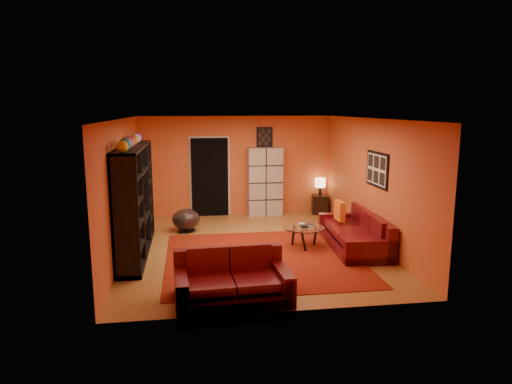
{
  "coord_description": "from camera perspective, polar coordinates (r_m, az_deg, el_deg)",
  "views": [
    {
      "loc": [
        -1.22,
        -8.85,
        2.81
      ],
      "look_at": [
        0.1,
        0.1,
        1.13
      ],
      "focal_mm": 32.0,
      "sensor_mm": 36.0,
      "label": 1
    }
  ],
  "objects": [
    {
      "name": "sofa",
      "position": [
        9.55,
        12.59,
        -5.1
      ],
      "size": [
        1.11,
        2.38,
        0.85
      ],
      "rotation": [
        0.0,
        0.0,
        -0.07
      ],
      "color": "#4B0A10",
      "rests_on": "rug"
    },
    {
      "name": "throw_pillow",
      "position": [
        9.96,
        10.41,
        -2.33
      ],
      "size": [
        0.12,
        0.42,
        0.42
      ],
      "primitive_type": "cube",
      "color": "orange",
      "rests_on": "sofa"
    },
    {
      "name": "floor",
      "position": [
        9.37,
        -0.51,
        -6.96
      ],
      "size": [
        6.0,
        6.0,
        0.0
      ],
      "primitive_type": "plane",
      "color": "brown",
      "rests_on": "ground"
    },
    {
      "name": "table_lamp",
      "position": [
        12.26,
        8.04,
        1.1
      ],
      "size": [
        0.28,
        0.28,
        0.46
      ],
      "color": "black",
      "rests_on": "side_table"
    },
    {
      "name": "wall_front",
      "position": [
        6.16,
        3.29,
        -3.71
      ],
      "size": [
        6.0,
        0.0,
        6.0
      ],
      "primitive_type": "plane",
      "rotation": [
        -1.57,
        0.0,
        0.0
      ],
      "color": "#CD5B2D",
      "rests_on": "floor"
    },
    {
      "name": "rug",
      "position": [
        8.72,
        0.78,
        -8.26
      ],
      "size": [
        3.6,
        3.6,
        0.01
      ],
      "primitive_type": "cube",
      "color": "#63150B",
      "rests_on": "floor"
    },
    {
      "name": "side_table",
      "position": [
        12.37,
        7.97,
        -1.54
      ],
      "size": [
        0.46,
        0.46,
        0.5
      ],
      "primitive_type": "cube",
      "rotation": [
        0.0,
        0.0,
        -0.16
      ],
      "color": "black",
      "rests_on": "floor"
    },
    {
      "name": "wall_art_right",
      "position": [
        9.39,
        14.91,
        2.74
      ],
      "size": [
        0.03,
        1.0,
        0.7
      ],
      "primitive_type": "cube",
      "color": "black",
      "rests_on": "wall_right"
    },
    {
      "name": "wall_right",
      "position": [
        9.72,
        14.24,
        1.24
      ],
      "size": [
        0.0,
        6.0,
        6.0
      ],
      "primitive_type": "plane",
      "rotation": [
        1.57,
        0.0,
        -1.57
      ],
      "color": "#CD5B2D",
      "rests_on": "floor"
    },
    {
      "name": "wall_back",
      "position": [
        12.01,
        -2.48,
        3.27
      ],
      "size": [
        6.0,
        0.0,
        6.0
      ],
      "primitive_type": "plane",
      "rotation": [
        1.57,
        0.0,
        0.0
      ],
      "color": "#CD5B2D",
      "rests_on": "floor"
    },
    {
      "name": "doorway",
      "position": [
        11.96,
        -5.79,
        1.84
      ],
      "size": [
        0.95,
        0.1,
        2.04
      ],
      "primitive_type": "cube",
      "color": "black",
      "rests_on": "floor"
    },
    {
      "name": "bowl_chair",
      "position": [
        10.6,
        -8.75,
        -3.42
      ],
      "size": [
        0.64,
        0.64,
        0.52
      ],
      "color": "black",
      "rests_on": "floor"
    },
    {
      "name": "loveseat",
      "position": [
        6.94,
        -3.08,
        -10.88
      ],
      "size": [
        1.73,
        1.1,
        0.85
      ],
      "rotation": [
        0.0,
        0.0,
        1.63
      ],
      "color": "#4B0A10",
      "rests_on": "rug"
    },
    {
      "name": "wall_left",
      "position": [
        9.07,
        -16.37,
        0.48
      ],
      "size": [
        0.0,
        6.0,
        6.0
      ],
      "primitive_type": "plane",
      "rotation": [
        1.57,
        0.0,
        1.57
      ],
      "color": "#CD5B2D",
      "rests_on": "floor"
    },
    {
      "name": "storage_cabinet",
      "position": [
        11.97,
        1.12,
        1.29
      ],
      "size": [
        0.9,
        0.41,
        1.79
      ],
      "primitive_type": "cube",
      "rotation": [
        0.0,
        0.0,
        0.01
      ],
      "color": "#B5B0A7",
      "rests_on": "floor"
    },
    {
      "name": "coffee_table",
      "position": [
        9.32,
        6.03,
        -4.7
      ],
      "size": [
        0.83,
        0.83,
        0.42
      ],
      "rotation": [
        0.0,
        0.0,
        0.24
      ],
      "color": "silver",
      "rests_on": "floor"
    },
    {
      "name": "wall_art_back",
      "position": [
        12.02,
        1.08,
        6.88
      ],
      "size": [
        0.42,
        0.03,
        0.52
      ],
      "primitive_type": "cube",
      "color": "black",
      "rests_on": "wall_back"
    },
    {
      "name": "entertainment_unit",
      "position": [
        9.09,
        -14.89,
        -1.03
      ],
      "size": [
        0.45,
        3.0,
        2.1
      ],
      "primitive_type": "cube",
      "color": "black",
      "rests_on": "floor"
    },
    {
      "name": "tv",
      "position": [
        9.13,
        -14.53,
        -1.28
      ],
      "size": [
        0.97,
        0.13,
        0.56
      ],
      "primitive_type": "imported",
      "rotation": [
        0.0,
        0.0,
        1.57
      ],
      "color": "black",
      "rests_on": "entertainment_unit"
    },
    {
      "name": "ceiling",
      "position": [
        8.94,
        -0.54,
        9.15
      ],
      "size": [
        6.0,
        6.0,
        0.0
      ],
      "primitive_type": "plane",
      "rotation": [
        3.14,
        0.0,
        0.0
      ],
      "color": "white",
      "rests_on": "wall_back"
    }
  ]
}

